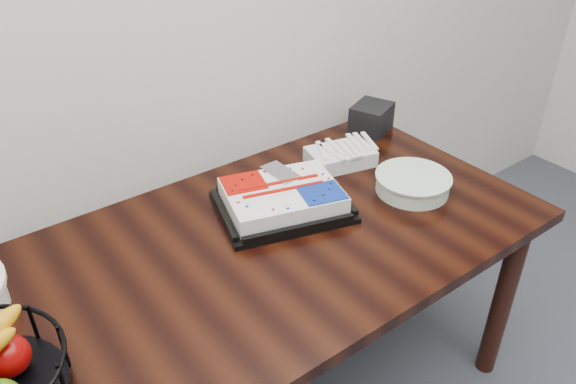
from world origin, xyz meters
TOP-DOWN VIEW (x-y plane):
  - table at (0.00, 2.00)m, footprint 1.80×0.90m
  - cake_tray at (0.19, 2.10)m, footprint 0.47×0.42m
  - plate_stack at (0.60, 1.92)m, footprint 0.25×0.25m
  - fork_bag at (0.53, 2.21)m, footprint 0.26×0.20m
  - napkin_box at (0.80, 2.33)m, footprint 0.19×0.18m

SIDE VIEW (x-z plane):
  - table at x=0.00m, z-range 0.29..1.04m
  - plate_stack at x=0.60m, z-range 0.75..0.81m
  - fork_bag at x=0.53m, z-range 0.75..0.81m
  - cake_tray at x=0.19m, z-range 0.75..0.83m
  - napkin_box at x=0.80m, z-range 0.75..0.86m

